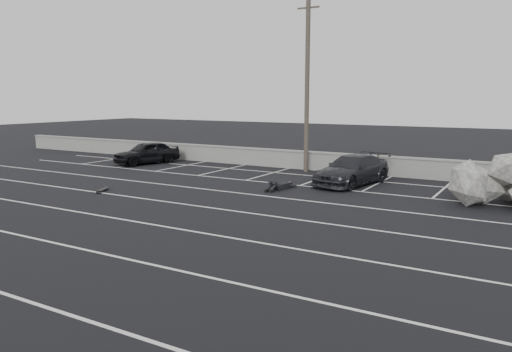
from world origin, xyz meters
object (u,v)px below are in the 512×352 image
Objects in this scene: person at (283,183)px; skateboard at (102,190)px; utility_pole at (307,85)px; car_left at (147,153)px; car_right at (352,170)px.

skateboard is (-6.53, -4.76, -0.16)m from person.
utility_pole is at bearing 39.37° from skateboard.
car_left reaches higher than skateboard.
utility_pole is 3.75× the size of person.
car_left is 9.27m from skateboard.
car_left is 11.68m from person.
car_left is at bearing -171.67° from car_right.
car_right is at bearing 53.56° from person.
car_left reaches higher than car_right.
car_right is at bearing -35.97° from utility_pole.
car_left reaches higher than person.
person is at bearing -120.82° from car_right.
utility_pole is at bearing 154.91° from car_right.
car_left is at bearing 169.32° from person.
person reaches higher than skateboard.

